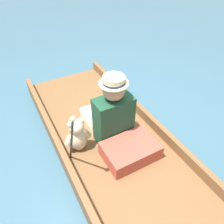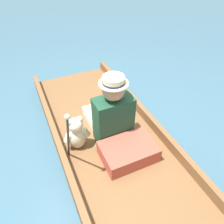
{
  "view_description": "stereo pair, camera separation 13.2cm",
  "coord_description": "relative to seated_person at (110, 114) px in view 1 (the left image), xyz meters",
  "views": [
    {
      "loc": [
        -0.79,
        -1.57,
        1.98
      ],
      "look_at": [
        0.05,
        -0.03,
        0.5
      ],
      "focal_mm": 35.0,
      "sensor_mm": 36.0,
      "label": 1
    },
    {
      "loc": [
        -0.68,
        -1.62,
        1.98
      ],
      "look_at": [
        0.05,
        -0.03,
        0.5
      ],
      "focal_mm": 35.0,
      "sensor_mm": 36.0,
      "label": 2
    }
  ],
  "objects": [
    {
      "name": "wine_glass",
      "position": [
        0.38,
        0.3,
        -0.19
      ],
      "size": [
        0.09,
        0.09,
        0.2
      ],
      "color": "silver",
      "rests_on": "punt_boat"
    },
    {
      "name": "seated_person",
      "position": [
        0.0,
        0.0,
        0.0
      ],
      "size": [
        0.4,
        0.69,
        0.8
      ],
      "rotation": [
        0.0,
        0.0,
        -0.09
      ],
      "color": "white",
      "rests_on": "punt_boat"
    },
    {
      "name": "walking_cane",
      "position": [
        -0.53,
        -0.29,
        0.17
      ],
      "size": [
        0.04,
        0.35,
        0.81
      ],
      "color": "#2D2823",
      "rests_on": "punt_boat"
    },
    {
      "name": "seat_cushion",
      "position": [
        0.03,
        -0.38,
        -0.22
      ],
      "size": [
        0.55,
        0.38,
        0.16
      ],
      "color": "#B24738",
      "rests_on": "punt_boat"
    },
    {
      "name": "punt_boat",
      "position": [
        -0.05,
        -0.0,
        -0.37
      ],
      "size": [
        1.16,
        2.97,
        0.26
      ],
      "color": "brown",
      "rests_on": "ground_plane"
    },
    {
      "name": "ground_plane",
      "position": [
        -0.05,
        -0.0,
        -0.45
      ],
      "size": [
        16.0,
        16.0,
        0.0
      ],
      "primitive_type": "plane",
      "color": "#385B70"
    },
    {
      "name": "teddy_bear",
      "position": [
        -0.4,
        -0.03,
        -0.11
      ],
      "size": [
        0.29,
        0.17,
        0.42
      ],
      "color": "beige",
      "rests_on": "punt_boat"
    }
  ]
}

